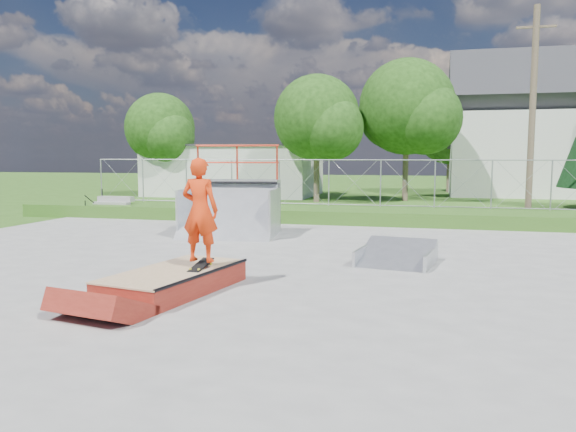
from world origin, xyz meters
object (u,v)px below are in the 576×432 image
(grind_box, at_px, (174,281))
(flat_bank_ramp, at_px, (396,255))
(skater, at_px, (200,214))
(quarter_pipe, at_px, (229,191))

(grind_box, distance_m, flat_bank_ramp, 5.12)
(skater, bearing_deg, flat_bank_ramp, -132.29)
(flat_bank_ramp, height_order, skater, skater)
(grind_box, bearing_deg, skater, 47.26)
(quarter_pipe, bearing_deg, grind_box, -84.55)
(flat_bank_ramp, xyz_separation_m, skater, (-3.28, -3.28, 1.16))
(quarter_pipe, relative_size, flat_bank_ramp, 1.66)
(grind_box, bearing_deg, quarter_pipe, 112.87)
(quarter_pipe, bearing_deg, skater, -80.79)
(quarter_pipe, height_order, skater, quarter_pipe)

